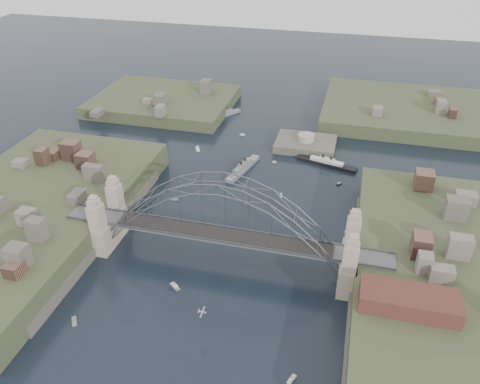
% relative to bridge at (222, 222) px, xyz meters
% --- Properties ---
extents(ground, '(500.00, 500.00, 0.00)m').
position_rel_bridge_xyz_m(ground, '(0.00, 0.00, -12.32)').
color(ground, black).
rests_on(ground, ground).
extents(bridge, '(84.00, 13.80, 24.60)m').
position_rel_bridge_xyz_m(bridge, '(0.00, 0.00, 0.00)').
color(bridge, '#555558').
rests_on(bridge, ground).
extents(shore_west, '(50.50, 90.00, 12.00)m').
position_rel_bridge_xyz_m(shore_west, '(-57.32, 0.00, -10.35)').
color(shore_west, '#40482B').
rests_on(shore_west, ground).
extents(shore_east, '(50.50, 90.00, 12.00)m').
position_rel_bridge_xyz_m(shore_east, '(57.32, 0.00, -10.35)').
color(shore_east, '#40482B').
rests_on(shore_east, ground).
extents(headland_nw, '(60.00, 45.00, 9.00)m').
position_rel_bridge_xyz_m(headland_nw, '(-55.00, 95.00, -11.82)').
color(headland_nw, '#40482B').
rests_on(headland_nw, ground).
extents(headland_ne, '(70.00, 55.00, 9.50)m').
position_rel_bridge_xyz_m(headland_ne, '(50.00, 110.00, -11.57)').
color(headland_ne, '#40482B').
rests_on(headland_ne, ground).
extents(fort_island, '(22.00, 16.00, 9.40)m').
position_rel_bridge_xyz_m(fort_island, '(12.00, 70.00, -12.66)').
color(fort_island, '#544F43').
rests_on(fort_island, ground).
extents(wharf_shed, '(20.00, 8.00, 4.00)m').
position_rel_bridge_xyz_m(wharf_shed, '(44.00, -14.00, -2.32)').
color(wharf_shed, '#592D26').
rests_on(wharf_shed, shore_east).
extents(finger_pier, '(4.00, 22.00, 1.40)m').
position_rel_bridge_xyz_m(finger_pier, '(39.00, -28.00, -11.62)').
color(finger_pier, '#555558').
rests_on(finger_pier, ground).
extents(naval_cruiser_near, '(7.48, 20.11, 6.02)m').
position_rel_bridge_xyz_m(naval_cruiser_near, '(-6.45, 47.27, -11.39)').
color(naval_cruiser_near, gray).
rests_on(naval_cruiser_near, ground).
extents(naval_cruiser_far, '(11.19, 14.17, 5.39)m').
position_rel_bridge_xyz_m(naval_cruiser_far, '(-25.66, 91.42, -11.49)').
color(naval_cruiser_far, gray).
rests_on(naval_cruiser_far, ground).
extents(ocean_liner, '(21.62, 8.45, 5.30)m').
position_rel_bridge_xyz_m(ocean_liner, '(21.04, 58.16, -11.50)').
color(ocean_liner, black).
rests_on(ocean_liner, ground).
extents(aeroplane, '(1.72, 3.25, 0.47)m').
position_rel_bridge_xyz_m(aeroplane, '(2.51, -24.25, -5.90)').
color(aeroplane, '#A4A6AC').
extents(small_boat_a, '(2.44, 1.21, 0.45)m').
position_rel_bridge_xyz_m(small_boat_a, '(-22.59, 23.81, -12.17)').
color(small_boat_a, white).
rests_on(small_boat_a, ground).
extents(small_boat_b, '(1.07, 2.16, 0.45)m').
position_rel_bridge_xyz_m(small_boat_b, '(9.11, 34.42, -12.17)').
color(small_boat_b, white).
rests_on(small_boat_b, ground).
extents(small_boat_c, '(3.27, 2.85, 1.43)m').
position_rel_bridge_xyz_m(small_boat_c, '(-8.45, -12.48, -12.04)').
color(small_boat_c, white).
rests_on(small_boat_c, ground).
extents(small_boat_d, '(1.76, 1.80, 1.43)m').
position_rel_bridge_xyz_m(small_boat_d, '(26.35, 45.98, -12.03)').
color(small_boat_d, white).
rests_on(small_boat_d, ground).
extents(small_boat_e, '(2.69, 3.91, 2.38)m').
position_rel_bridge_xyz_m(small_boat_e, '(-26.75, 58.45, -11.68)').
color(small_boat_e, white).
rests_on(small_boat_e, ground).
extents(small_boat_f, '(1.89, 0.93, 1.43)m').
position_rel_bridge_xyz_m(small_boat_f, '(2.97, 55.17, -12.03)').
color(small_boat_f, white).
rests_on(small_boat_f, ground).
extents(small_boat_g, '(1.74, 2.63, 1.43)m').
position_rel_bridge_xyz_m(small_boat_g, '(23.05, -31.14, -12.04)').
color(small_boat_g, white).
rests_on(small_boat_g, ground).
extents(small_boat_h, '(2.08, 0.78, 1.43)m').
position_rel_bridge_xyz_m(small_boat_h, '(-13.53, 74.44, -12.04)').
color(small_boat_h, white).
rests_on(small_boat_h, ground).
extents(small_boat_i, '(2.38, 2.03, 2.38)m').
position_rel_bridge_xyz_m(small_boat_i, '(31.01, 19.61, -11.45)').
color(small_boat_i, white).
rests_on(small_boat_i, ground).
extents(small_boat_j, '(2.43, 2.97, 0.45)m').
position_rel_bridge_xyz_m(small_boat_j, '(-26.11, -28.40, -12.17)').
color(small_boat_j, white).
rests_on(small_boat_j, ground).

